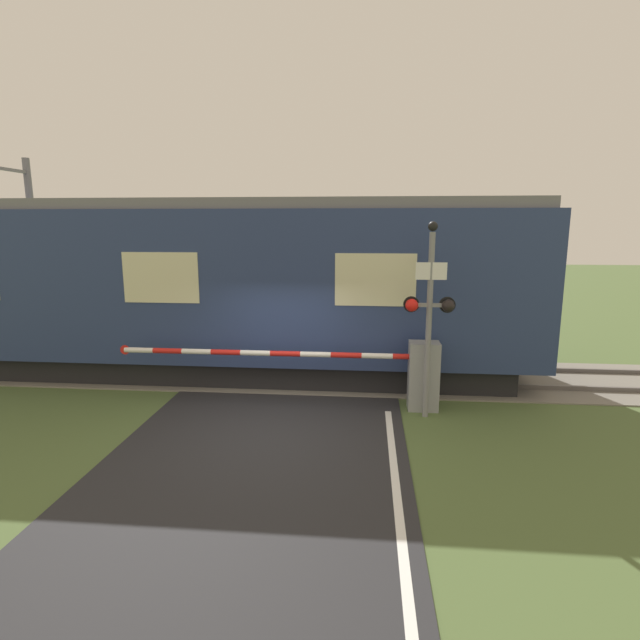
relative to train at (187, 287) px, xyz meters
The scene contains 6 objects.
ground_plane 4.86m from the train, 51.25° to the right, with size 80.00×80.00×0.00m, color #4C6033.
track_bed 3.47m from the train, ahead, with size 36.00×3.20×0.13m.
train is the anchor object (origin of this frame).
crossing_barrier 5.67m from the train, 22.81° to the right, with size 6.63×0.44×1.40m.
signal_post 6.16m from the train, 24.31° to the right, with size 0.97×0.26×3.75m.
catenary_pole 5.78m from the train, 159.27° to the left, with size 0.20×1.90×5.56m.
Camera 1 is at (1.71, -8.52, 3.70)m, focal length 28.00 mm.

